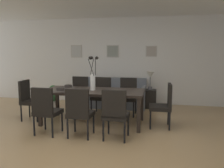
# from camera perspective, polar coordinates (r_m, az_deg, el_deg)

# --- Properties ---
(ground_plane) EXTENTS (9.00, 9.00, 0.00)m
(ground_plane) POSITION_cam_1_polar(r_m,az_deg,el_deg) (4.29, -5.23, -13.52)
(ground_plane) COLOR tan
(back_wall_panel) EXTENTS (9.00, 0.10, 2.60)m
(back_wall_panel) POSITION_cam_1_polar(r_m,az_deg,el_deg) (7.17, 2.10, 5.72)
(back_wall_panel) COLOR silver
(back_wall_panel) RESTS_ON ground
(dining_table) EXTENTS (2.20, 0.98, 0.74)m
(dining_table) POSITION_cam_1_polar(r_m,az_deg,el_deg) (5.07, -4.72, -2.26)
(dining_table) COLOR black
(dining_table) RESTS_ON ground
(dining_chair_near_left) EXTENTS (0.47, 0.47, 0.92)m
(dining_chair_near_left) POSITION_cam_1_polar(r_m,az_deg,el_deg) (4.53, -16.01, -5.84)
(dining_chair_near_left) COLOR black
(dining_chair_near_left) RESTS_ON ground
(dining_chair_near_right) EXTENTS (0.44, 0.44, 0.92)m
(dining_chair_near_right) POSITION_cam_1_polar(r_m,az_deg,el_deg) (6.15, -8.10, -2.08)
(dining_chair_near_right) COLOR black
(dining_chair_near_right) RESTS_ON ground
(dining_chair_far_left) EXTENTS (0.44, 0.44, 0.92)m
(dining_chair_far_left) POSITION_cam_1_polar(r_m,az_deg,el_deg) (4.27, -8.05, -6.45)
(dining_chair_far_left) COLOR black
(dining_chair_far_left) RESTS_ON ground
(dining_chair_far_right) EXTENTS (0.47, 0.47, 0.92)m
(dining_chair_far_right) POSITION_cam_1_polar(r_m,az_deg,el_deg) (5.94, -2.53, -2.37)
(dining_chair_far_right) COLOR black
(dining_chair_far_right) RESTS_ON ground
(dining_chair_mid_left) EXTENTS (0.45, 0.45, 0.92)m
(dining_chair_mid_left) POSITION_cam_1_polar(r_m,az_deg,el_deg) (4.11, 0.81, -6.94)
(dining_chair_mid_left) COLOR black
(dining_chair_mid_left) RESTS_ON ground
(dining_chair_mid_right) EXTENTS (0.46, 0.46, 0.92)m
(dining_chair_mid_right) POSITION_cam_1_polar(r_m,az_deg,el_deg) (5.83, 3.89, -2.57)
(dining_chair_mid_right) COLOR black
(dining_chair_mid_right) RESTS_ON ground
(dining_chair_head_west) EXTENTS (0.47, 0.47, 0.92)m
(dining_chair_head_west) POSITION_cam_1_polar(r_m,az_deg,el_deg) (5.69, -19.68, -3.25)
(dining_chair_head_west) COLOR black
(dining_chair_head_west) RESTS_ON ground
(dining_chair_head_east) EXTENTS (0.45, 0.45, 0.92)m
(dining_chair_head_east) POSITION_cam_1_polar(r_m,az_deg,el_deg) (4.93, 12.65, -4.65)
(dining_chair_head_east) COLOR black
(dining_chair_head_east) RESTS_ON ground
(centerpiece_vase) EXTENTS (0.21, 0.23, 0.73)m
(centerpiece_vase) POSITION_cam_1_polar(r_m,az_deg,el_deg) (5.03, -4.75, 1.67)
(centerpiece_vase) COLOR white
(centerpiece_vase) RESTS_ON dining_table
(placemat_near_left) EXTENTS (0.32, 0.32, 0.01)m
(placemat_near_left) POSITION_cam_1_polar(r_m,az_deg,el_deg) (5.08, -12.59, -1.61)
(placemat_near_left) COLOR #4C4742
(placemat_near_left) RESTS_ON dining_table
(bowl_near_left) EXTENTS (0.17, 0.17, 0.07)m
(bowl_near_left) POSITION_cam_1_polar(r_m,az_deg,el_deg) (5.08, -12.60, -1.19)
(bowl_near_left) COLOR #2D2826
(bowl_near_left) RESTS_ON dining_table
(placemat_near_right) EXTENTS (0.32, 0.32, 0.01)m
(placemat_near_right) POSITION_cam_1_polar(r_m,az_deg,el_deg) (5.48, -10.73, -0.88)
(placemat_near_right) COLOR #4C4742
(placemat_near_right) RESTS_ON dining_table
(bowl_near_right) EXTENTS (0.17, 0.17, 0.07)m
(bowl_near_right) POSITION_cam_1_polar(r_m,az_deg,el_deg) (5.48, -10.74, -0.50)
(bowl_near_right) COLOR #2D2826
(bowl_near_right) RESTS_ON dining_table
(sofa) EXTENTS (1.94, 0.84, 0.80)m
(sofa) POSITION_cam_1_polar(r_m,az_deg,el_deg) (6.77, 0.09, -3.09)
(sofa) COLOR slate
(sofa) RESTS_ON ground
(side_table) EXTENTS (0.36, 0.36, 0.52)m
(side_table) POSITION_cam_1_polar(r_m,az_deg,el_deg) (6.63, 9.27, -3.60)
(side_table) COLOR black
(side_table) RESTS_ON ground
(table_lamp) EXTENTS (0.22, 0.22, 0.51)m
(table_lamp) POSITION_cam_1_polar(r_m,az_deg,el_deg) (6.54, 9.39, 1.85)
(table_lamp) COLOR #4C4C51
(table_lamp) RESTS_ON side_table
(framed_picture_left) EXTENTS (0.35, 0.03, 0.39)m
(framed_picture_left) POSITION_cam_1_polar(r_m,az_deg,el_deg) (7.46, -8.78, 7.96)
(framed_picture_left) COLOR #B2ADA3
(framed_picture_center) EXTENTS (0.37, 0.03, 0.37)m
(framed_picture_center) POSITION_cam_1_polar(r_m,az_deg,el_deg) (7.14, 0.15, 8.06)
(framed_picture_center) COLOR #B2ADA3
(framed_picture_right) EXTENTS (0.33, 0.03, 0.32)m
(framed_picture_right) POSITION_cam_1_polar(r_m,az_deg,el_deg) (7.01, 9.67, 7.96)
(framed_picture_right) COLOR #B2ADA3
(potted_plant) EXTENTS (0.36, 0.36, 0.67)m
(potted_plant) POSITION_cam_1_polar(r_m,az_deg,el_deg) (6.59, -14.46, -2.83)
(potted_plant) COLOR silver
(potted_plant) RESTS_ON ground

